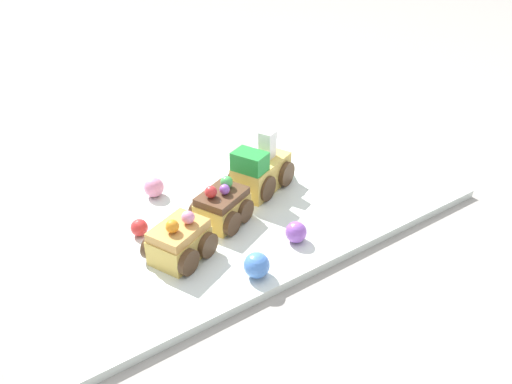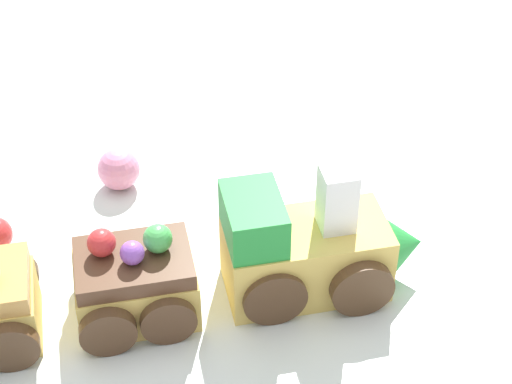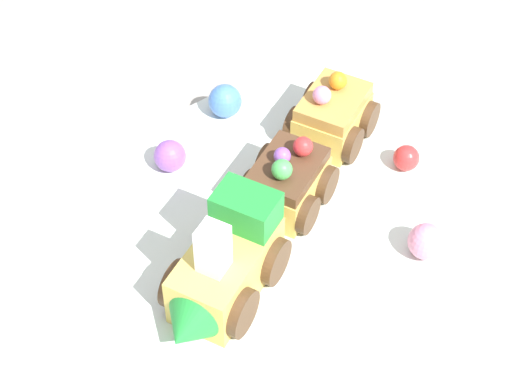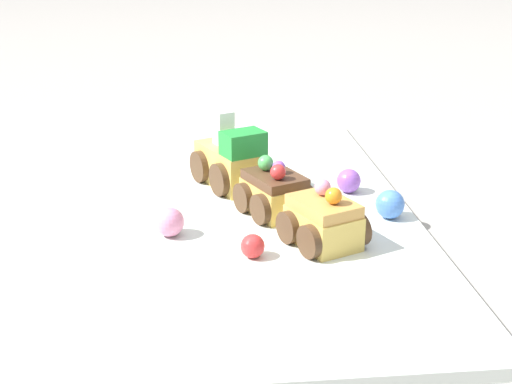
{
  "view_description": "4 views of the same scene",
  "coord_description": "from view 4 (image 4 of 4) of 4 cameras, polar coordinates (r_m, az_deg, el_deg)",
  "views": [
    {
      "loc": [
        -0.32,
        -0.51,
        0.41
      ],
      "look_at": [
        0.02,
        -0.03,
        0.05
      ],
      "focal_mm": 35.0,
      "sensor_mm": 36.0,
      "label": 1
    },
    {
      "loc": [
        0.12,
        -0.35,
        0.4
      ],
      "look_at": [
        0.04,
        0.04,
        0.08
      ],
      "focal_mm": 60.0,
      "sensor_mm": 36.0,
      "label": 2
    },
    {
      "loc": [
        0.31,
        0.36,
        0.56
      ],
      "look_at": [
        0.02,
        0.01,
        0.07
      ],
      "focal_mm": 60.0,
      "sensor_mm": 36.0,
      "label": 3
    },
    {
      "loc": [
        -0.75,
        0.09,
        0.31
      ],
      "look_at": [
        -0.02,
        0.01,
        0.03
      ],
      "focal_mm": 50.0,
      "sensor_mm": 36.0,
      "label": 4
    }
  ],
  "objects": [
    {
      "name": "cake_train_locomotive",
      "position": [
        0.87,
        -2.24,
        2.54
      ],
      "size": [
        0.13,
        0.1,
        0.09
      ],
      "rotation": [
        0.0,
        0.0,
        0.41
      ],
      "color": "#E0BC56",
      "rests_on": "display_board"
    },
    {
      "name": "ground_plane",
      "position": [
        0.82,
        0.66,
        -1.78
      ],
      "size": [
        10.0,
        10.0,
        0.0
      ],
      "primitive_type": "plane",
      "color": "gray"
    },
    {
      "name": "gumball_pink",
      "position": [
        0.73,
        -6.94,
        -2.39
      ],
      "size": [
        0.03,
        0.03,
        0.03
      ],
      "primitive_type": "sphere",
      "color": "pink",
      "rests_on": "display_board"
    },
    {
      "name": "cake_car_chocolate",
      "position": [
        0.78,
        1.49,
        -0.07
      ],
      "size": [
        0.09,
        0.09,
        0.06
      ],
      "rotation": [
        0.0,
        0.0,
        0.41
      ],
      "color": "#E0BC56",
      "rests_on": "display_board"
    },
    {
      "name": "gumball_red",
      "position": [
        0.68,
        -0.28,
        -4.35
      ],
      "size": [
        0.02,
        0.02,
        0.02
      ],
      "primitive_type": "sphere",
      "color": "red",
      "rests_on": "display_board"
    },
    {
      "name": "display_board",
      "position": [
        0.82,
        0.66,
        -1.39
      ],
      "size": [
        0.67,
        0.32,
        0.01
      ],
      "primitive_type": "cube",
      "color": "silver",
      "rests_on": "ground_plane"
    },
    {
      "name": "cake_car_caramel",
      "position": [
        0.71,
        5.41,
        -2.42
      ],
      "size": [
        0.09,
        0.09,
        0.06
      ],
      "rotation": [
        0.0,
        0.0,
        0.41
      ],
      "color": "#E0BC56",
      "rests_on": "display_board"
    },
    {
      "name": "gumball_purple",
      "position": [
        0.85,
        7.42,
        0.89
      ],
      "size": [
        0.03,
        0.03,
        0.03
      ],
      "primitive_type": "sphere",
      "color": "#9956C6",
      "rests_on": "display_board"
    },
    {
      "name": "gumball_blue",
      "position": [
        0.79,
        10.67,
        -0.97
      ],
      "size": [
        0.03,
        0.03,
        0.03
      ],
      "primitive_type": "sphere",
      "color": "#4C84E0",
      "rests_on": "display_board"
    }
  ]
}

